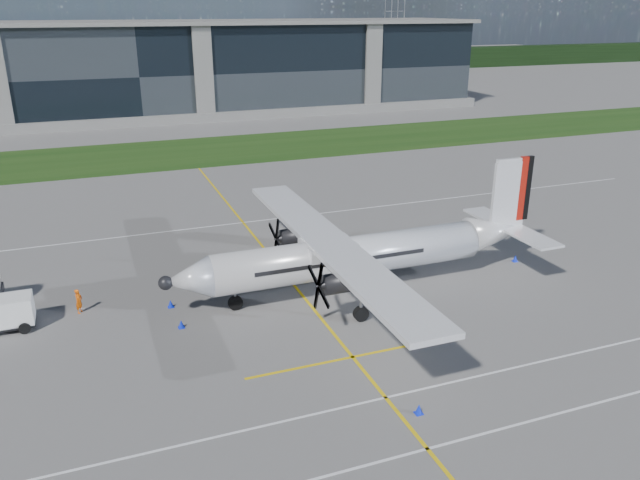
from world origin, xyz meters
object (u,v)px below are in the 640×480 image
object	(u,v)px
ground_crew_person	(78,299)
safety_cone_nose_stbd	(171,304)
safety_cone_tail	(515,258)
pylon_east	(394,16)
safety_cone_portwing	(419,409)
safety_cone_nose_port	(181,324)
turboprop_aircraft	(363,232)
baggage_tug	(5,314)

from	to	relation	value
ground_crew_person	safety_cone_nose_stbd	distance (m)	5.55
ground_crew_person	safety_cone_tail	world-z (taller)	ground_crew_person
pylon_east	safety_cone_portwing	xyz separation A→B (m)	(-81.12, -161.67, -14.75)
pylon_east	safety_cone_portwing	size ratio (longest dim) A/B	60.00
safety_cone_nose_port	safety_cone_nose_stbd	bearing A→B (deg)	93.72
turboprop_aircraft	safety_cone_portwing	size ratio (longest dim) A/B	53.71
ground_crew_person	safety_cone_tail	size ratio (longest dim) A/B	3.58
baggage_tug	safety_cone_nose_port	xyz separation A→B (m)	(9.58, -3.45, -0.75)
ground_crew_person	safety_cone_portwing	world-z (taller)	ground_crew_person
baggage_tug	safety_cone_portwing	bearing A→B (deg)	-40.26
safety_cone_nose_stbd	turboprop_aircraft	bearing A→B (deg)	-8.17
turboprop_aircraft	ground_crew_person	size ratio (longest dim) A/B	15.02
ground_crew_person	safety_cone_nose_stbd	bearing A→B (deg)	-71.29
pylon_east	safety_cone_tail	bearing A→B (deg)	-113.82
safety_cone_nose_port	safety_cone_tail	bearing A→B (deg)	3.39
baggage_tug	turboprop_aircraft	bearing A→B (deg)	-5.97
baggage_tug	ground_crew_person	distance (m)	4.10
turboprop_aircraft	safety_cone_portwing	xyz separation A→B (m)	(-3.18, -13.47, -3.78)
baggage_tug	ground_crew_person	world-z (taller)	baggage_tug
turboprop_aircraft	safety_cone_nose_port	bearing A→B (deg)	-174.52
baggage_tug	safety_cone_nose_stbd	distance (m)	9.43
turboprop_aircraft	safety_cone_tail	size ratio (longest dim) A/B	53.71
safety_cone_nose_port	safety_cone_tail	size ratio (longest dim) A/B	1.00
safety_cone_nose_stbd	safety_cone_nose_port	bearing A→B (deg)	-86.28
safety_cone_nose_stbd	safety_cone_tail	bearing A→B (deg)	-3.37
safety_cone_tail	pylon_east	bearing A→B (deg)	66.18
pylon_east	turboprop_aircraft	xyz separation A→B (m)	(-77.94, -148.21, -10.97)
safety_cone_nose_port	safety_cone_nose_stbd	world-z (taller)	same
safety_cone_nose_port	ground_crew_person	bearing A→B (deg)	142.77
turboprop_aircraft	baggage_tug	distance (m)	22.10
safety_cone_nose_stbd	ground_crew_person	bearing A→B (deg)	166.67
safety_cone_portwing	safety_cone_nose_stbd	bearing A→B (deg)	121.11
safety_cone_nose_port	safety_cone_tail	xyz separation A→B (m)	(24.85, 1.47, 0.00)
safety_cone_tail	safety_cone_nose_stbd	xyz separation A→B (m)	(-25.04, 1.47, 0.00)
ground_crew_person	safety_cone_tail	xyz separation A→B (m)	(30.40, -2.74, -0.64)
ground_crew_person	safety_cone_nose_port	bearing A→B (deg)	-95.18
baggage_tug	ground_crew_person	xyz separation A→B (m)	(4.03, 0.77, -0.10)
pylon_east	safety_cone_nose_stbd	world-z (taller)	pylon_east
ground_crew_person	safety_cone_portwing	bearing A→B (deg)	-106.56
pylon_east	ground_crew_person	size ratio (longest dim) A/B	16.78
baggage_tug	safety_cone_nose_stbd	size ratio (longest dim) A/B	6.64
turboprop_aircraft	safety_cone_tail	bearing A→B (deg)	1.38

